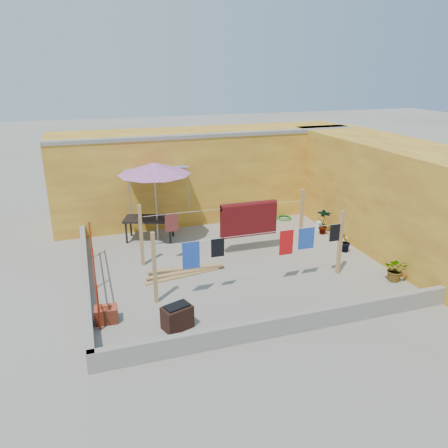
{
  "coord_description": "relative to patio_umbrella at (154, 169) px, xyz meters",
  "views": [
    {
      "loc": [
        -3.84,
        -10.71,
        5.34
      ],
      "look_at": [
        -0.22,
        0.3,
        1.16
      ],
      "focal_mm": 35.0,
      "sensor_mm": 36.0,
      "label": 1
    }
  ],
  "objects": [
    {
      "name": "water_jug_a",
      "position": [
        5.49,
        -0.69,
        -2.25
      ],
      "size": [
        0.23,
        0.23,
        0.37
      ],
      "color": "white",
      "rests_on": "ground"
    },
    {
      "name": "lumber_pile",
      "position": [
        0.27,
        -2.53,
        -2.34
      ],
      "size": [
        2.28,
        0.63,
        0.14
      ],
      "color": "tan",
      "rests_on": "ground"
    },
    {
      "name": "wall_back",
      "position": [
        2.28,
        2.32,
        -0.8
      ],
      "size": [
        11.0,
        3.27,
        3.21
      ],
      "color": "gold",
      "rests_on": "ground"
    },
    {
      "name": "parapet_front",
      "position": [
        1.79,
        -5.95,
        -2.19
      ],
      "size": [
        8.3,
        0.16,
        0.44
      ],
      "primitive_type": "cube",
      "color": "gray",
      "rests_on": "ground"
    },
    {
      "name": "plant_right_a",
      "position": [
        5.45,
        -1.0,
        -1.96
      ],
      "size": [
        0.58,
        0.56,
        0.92
      ],
      "primitive_type": "imported",
      "rotation": [
        0.0,
        0.0,
        2.44
      ],
      "color": "#1D5117",
      "rests_on": "ground"
    },
    {
      "name": "brick_stack",
      "position": [
        -1.91,
        -4.29,
        -2.23
      ],
      "size": [
        0.52,
        0.4,
        0.43
      ],
      "color": "#B44829",
      "rests_on": "ground"
    },
    {
      "name": "brazier",
      "position": [
        -0.47,
        -5.02,
        -2.14
      ],
      "size": [
        0.72,
        0.59,
        0.56
      ],
      "color": "black",
      "rests_on": "ground"
    },
    {
      "name": "wall_right",
      "position": [
        6.99,
        -2.37,
        -0.81
      ],
      "size": [
        2.4,
        9.0,
        3.2
      ],
      "primitive_type": "cube",
      "color": "gold",
      "rests_on": "ground"
    },
    {
      "name": "plant_right_b",
      "position": [
        5.28,
        -2.57,
        -2.08
      ],
      "size": [
        0.46,
        0.46,
        0.66
      ],
      "primitive_type": "imported",
      "rotation": [
        0.0,
        0.0,
        3.92
      ],
      "color": "#1D5117",
      "rests_on": "ground"
    },
    {
      "name": "plant_back_b",
      "position": [
        3.82,
        -0.23,
        -2.07
      ],
      "size": [
        0.48,
        0.48,
        0.68
      ],
      "primitive_type": "imported",
      "rotation": [
        0.0,
        0.0,
        1.87
      ],
      "color": "#1D5117",
      "rests_on": "ground"
    },
    {
      "name": "green_hose",
      "position": [
        4.87,
        0.83,
        -2.38
      ],
      "size": [
        0.56,
        0.56,
        0.08
      ],
      "color": "#1B781A",
      "rests_on": "ground"
    },
    {
      "name": "white_basin",
      "position": [
        2.23,
        -5.57,
        -2.37
      ],
      "size": [
        0.47,
        0.47,
        0.08
      ],
      "color": "white",
      "rests_on": "ground"
    },
    {
      "name": "parapet_left",
      "position": [
        -2.29,
        -2.37,
        -2.19
      ],
      "size": [
        0.16,
        7.3,
        0.44
      ],
      "primitive_type": "cube",
      "color": "gray",
      "rests_on": "ground"
    },
    {
      "name": "plant_back_a",
      "position": [
        3.06,
        0.49,
        -2.05
      ],
      "size": [
        0.79,
        0.74,
        0.72
      ],
      "primitive_type": "imported",
      "rotation": [
        0.0,
        0.0,
        0.32
      ],
      "color": "#1D5117",
      "rests_on": "ground"
    },
    {
      "name": "clothesline_rig",
      "position": [
        2.37,
        -1.82,
        -1.4
      ],
      "size": [
        5.09,
        2.35,
        1.8
      ],
      "color": "tan",
      "rests_on": "ground"
    },
    {
      "name": "ground",
      "position": [
        1.79,
        -2.37,
        -2.41
      ],
      "size": [
        80.0,
        80.0,
        0.0
      ],
      "primitive_type": "plane",
      "color": "#9E998E",
      "rests_on": "ground"
    },
    {
      "name": "plant_right_c",
      "position": [
        5.49,
        -4.64,
        -2.09
      ],
      "size": [
        0.78,
        0.77,
        0.65
      ],
      "primitive_type": "imported",
      "rotation": [
        0.0,
        0.0,
        5.56
      ],
      "color": "#1D5117",
      "rests_on": "ground"
    },
    {
      "name": "water_jug_b",
      "position": [
        5.49,
        -2.16,
        -2.26
      ],
      "size": [
        0.22,
        0.22,
        0.35
      ],
      "color": "white",
      "rests_on": "ground"
    },
    {
      "name": "outdoor_table",
      "position": [
        -0.2,
        0.3,
        -1.73
      ],
      "size": [
        1.78,
        1.29,
        0.75
      ],
      "color": "black",
      "rests_on": "ground"
    },
    {
      "name": "patio_umbrella",
      "position": [
        0.0,
        0.0,
        0.0
      ],
      "size": [
        2.53,
        2.53,
        2.69
      ],
      "color": "gray",
      "rests_on": "ground"
    },
    {
      "name": "red_railing",
      "position": [
        -2.06,
        -2.57,
        -1.69
      ],
      "size": [
        0.05,
        4.2,
        1.1
      ],
      "color": "maroon",
      "rests_on": "ground"
    }
  ]
}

